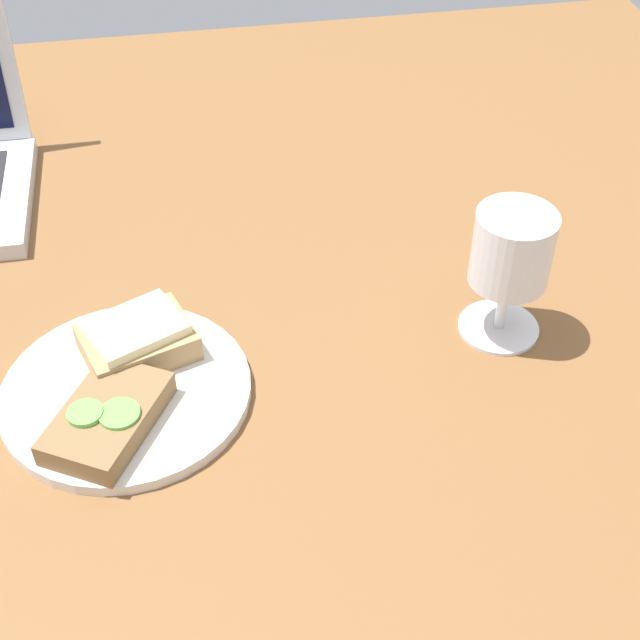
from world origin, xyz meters
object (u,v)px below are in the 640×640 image
plate (126,391)px  sandwich_with_cheese (137,338)px  wine_glass (511,256)px  sandwich_with_cucumber (107,418)px

plate → sandwich_with_cheese: size_ratio=1.92×
plate → wine_glass: (34.66, 2.45, 8.09)cm
sandwich_with_cheese → wine_glass: (33.29, -1.89, 5.89)cm
plate → sandwich_with_cucumber: (-1.38, -4.37, 1.69)cm
sandwich_with_cucumber → wine_glass: (36.03, 6.82, 6.39)cm
plate → wine_glass: bearing=4.0°
wine_glass → plate: bearing=-176.0°
plate → sandwich_with_cucumber: sandwich_with_cucumber is taller
sandwich_with_cheese → sandwich_with_cucumber: 9.14cm
plate → sandwich_with_cucumber: size_ratio=1.65×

